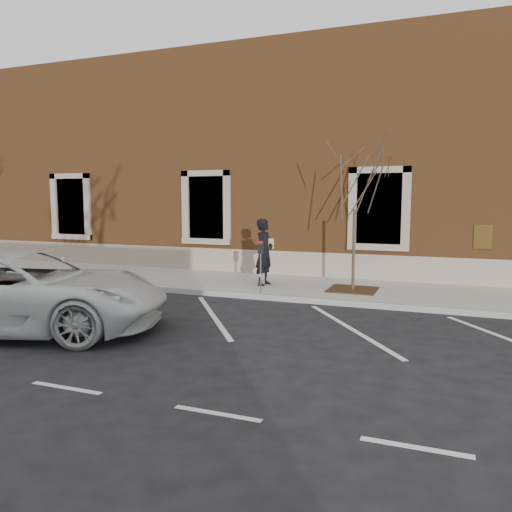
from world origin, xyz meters
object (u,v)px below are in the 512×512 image
at_px(parking_meter, 261,257).
at_px(white_truck, 19,291).
at_px(sapling, 355,186).
at_px(man, 264,252).

xyz_separation_m(parking_meter, white_truck, (-3.44, -4.95, -0.31)).
bearing_deg(parking_meter, sapling, 29.49).
relative_size(sapling, white_truck, 0.69).
bearing_deg(sapling, parking_meter, -150.17).
height_order(sapling, white_truck, sapling).
bearing_deg(man, parking_meter, -156.63).
bearing_deg(man, sapling, -80.10).
distance_m(man, parking_meter, 1.27).
distance_m(man, sapling, 3.24).
bearing_deg(sapling, white_truck, -132.41).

